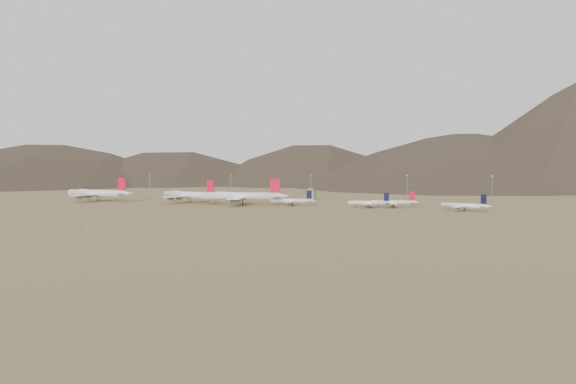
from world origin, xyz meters
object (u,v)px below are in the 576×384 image
(widebody_west, at_px, (97,193))
(widebody_east, at_px, (242,196))
(narrowbody_b, at_px, (370,203))
(control_tower, at_px, (311,194))
(narrowbody_a, at_px, (293,201))
(widebody_centre, at_px, (189,195))

(widebody_west, distance_m, widebody_east, 154.18)
(narrowbody_b, distance_m, control_tower, 118.59)
(narrowbody_a, height_order, control_tower, narrowbody_a)
(narrowbody_b, height_order, control_tower, narrowbody_b)
(narrowbody_b, bearing_deg, control_tower, 118.51)
(widebody_west, distance_m, widebody_centre, 95.75)
(narrowbody_a, bearing_deg, narrowbody_b, -11.21)
(widebody_centre, height_order, widebody_east, widebody_east)
(widebody_east, xyz_separation_m, control_tower, (33.95, 97.98, -2.77))
(widebody_west, relative_size, narrowbody_b, 2.11)
(narrowbody_a, bearing_deg, control_tower, 86.03)
(widebody_east, xyz_separation_m, narrowbody_b, (112.81, 9.43, -4.06))
(widebody_east, distance_m, control_tower, 103.73)
(widebody_east, bearing_deg, control_tower, 57.62)
(widebody_centre, xyz_separation_m, control_tower, (93.08, 86.88, -2.16))
(widebody_centre, distance_m, widebody_east, 60.17)
(narrowbody_b, bearing_deg, widebody_east, 171.61)
(widebody_west, height_order, narrowbody_a, widebody_west)
(widebody_west, xyz_separation_m, narrowbody_a, (198.61, 10.38, -3.70))
(widebody_west, distance_m, control_tower, 212.33)
(widebody_west, distance_m, narrowbody_b, 267.20)
(widebody_centre, bearing_deg, widebody_east, 6.21)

